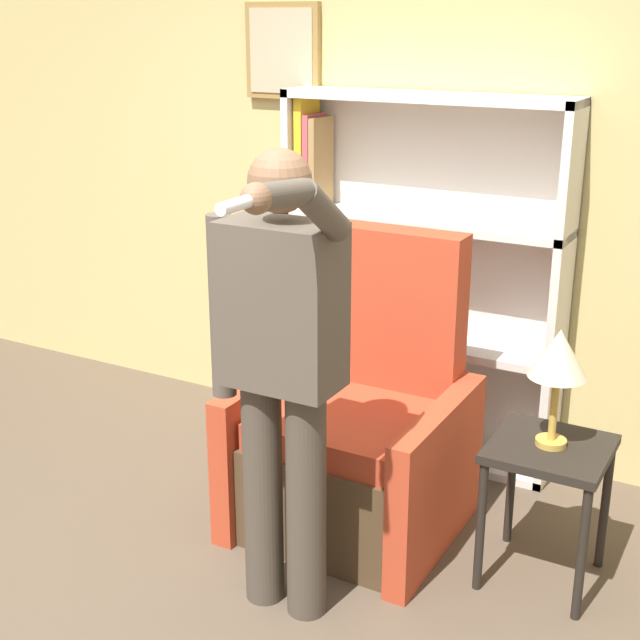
% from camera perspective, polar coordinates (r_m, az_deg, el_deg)
% --- Properties ---
extents(ground_plane, '(14.00, 14.00, 0.00)m').
position_cam_1_polar(ground_plane, '(3.55, -10.26, -19.15)').
color(ground_plane, brown).
extents(wall_back, '(8.00, 0.11, 2.80)m').
position_cam_1_polar(wall_back, '(4.61, 4.80, 9.22)').
color(wall_back, tan).
rests_on(wall_back, ground_plane).
extents(bookcase, '(1.44, 0.28, 1.83)m').
position_cam_1_polar(bookcase, '(4.53, 5.21, 2.52)').
color(bookcase, silver).
rests_on(bookcase, ground_plane).
extents(armchair, '(0.91, 0.85, 1.30)m').
position_cam_1_polar(armchair, '(3.98, 2.47, -7.59)').
color(armchair, '#4C3823').
rests_on(armchair, ground_plane).
extents(person_standing, '(0.57, 0.78, 1.76)m').
position_cam_1_polar(person_standing, '(3.15, -2.57, -2.69)').
color(person_standing, '#473D33').
rests_on(person_standing, ground_plane).
extents(side_table, '(0.45, 0.45, 0.60)m').
position_cam_1_polar(side_table, '(3.64, 14.41, -9.20)').
color(side_table, black).
rests_on(side_table, ground_plane).
extents(table_lamp, '(0.22, 0.22, 0.47)m').
position_cam_1_polar(table_lamp, '(3.45, 15.03, -2.36)').
color(table_lamp, gold).
rests_on(table_lamp, side_table).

